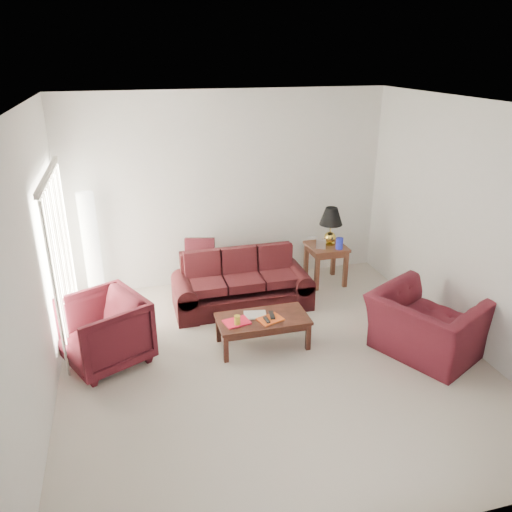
{
  "coord_description": "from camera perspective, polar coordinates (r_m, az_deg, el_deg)",
  "views": [
    {
      "loc": [
        -1.55,
        -4.89,
        3.51
      ],
      "look_at": [
        0.0,
        0.85,
        1.05
      ],
      "focal_mm": 35.0,
      "sensor_mm": 36.0,
      "label": 1
    }
  ],
  "objects": [
    {
      "name": "magazine_red",
      "position": [
        6.19,
        -2.21,
        -7.55
      ],
      "size": [
        0.34,
        0.28,
        0.02
      ],
      "primitive_type": "cube",
      "rotation": [
        0.0,
        0.0,
        0.2
      ],
      "color": "red",
      "rests_on": "coffee_table"
    },
    {
      "name": "armchair_right",
      "position": [
        6.5,
        18.86,
        -7.52
      ],
      "size": [
        1.49,
        1.55,
        0.79
      ],
      "primitive_type": "imported",
      "rotation": [
        0.0,
        0.0,
        2.04
      ],
      "color": "#3F0E17",
      "rests_on": "ground"
    },
    {
      "name": "table_lamp",
      "position": [
        7.94,
        8.52,
        3.38
      ],
      "size": [
        0.45,
        0.45,
        0.61
      ],
      "primitive_type": null,
      "rotation": [
        0.0,
        0.0,
        0.28
      ],
      "color": "gold",
      "rests_on": "end_table"
    },
    {
      "name": "remote_b",
      "position": [
        6.3,
        1.82,
        -6.76
      ],
      "size": [
        0.08,
        0.2,
        0.02
      ],
      "primitive_type": "cube",
      "rotation": [
        0.0,
        0.0,
        -0.13
      ],
      "color": "black",
      "rests_on": "coffee_table"
    },
    {
      "name": "magazine_orange",
      "position": [
        6.25,
        1.65,
        -7.23
      ],
      "size": [
        0.35,
        0.31,
        0.02
      ],
      "primitive_type": "cube",
      "rotation": [
        0.0,
        0.0,
        0.33
      ],
      "color": "#D74D19",
      "rests_on": "coffee_table"
    },
    {
      "name": "blinds",
      "position": [
        6.71,
        -21.46,
        -0.4
      ],
      "size": [
        0.1,
        2.0,
        2.16
      ],
      "primitive_type": "cube",
      "color": "silver",
      "rests_on": "ground"
    },
    {
      "name": "picture_frame",
      "position": [
        8.1,
        6.42,
        2.13
      ],
      "size": [
        0.18,
        0.19,
        0.05
      ],
      "primitive_type": "cube",
      "rotation": [
        1.36,
        0.0,
        0.62
      ],
      "color": "silver",
      "rests_on": "end_table"
    },
    {
      "name": "remote_a",
      "position": [
        6.21,
        1.22,
        -7.28
      ],
      "size": [
        0.06,
        0.15,
        0.02
      ],
      "primitive_type": "cube",
      "rotation": [
        0.0,
        0.0,
        0.08
      ],
      "color": "black",
      "rests_on": "coffee_table"
    },
    {
      "name": "coffee_table",
      "position": [
        6.41,
        0.76,
        -8.61
      ],
      "size": [
        1.19,
        0.65,
        0.4
      ],
      "primitive_type": null,
      "rotation": [
        0.0,
        0.0,
        0.07
      ],
      "color": "black",
      "rests_on": "ground"
    },
    {
      "name": "floor",
      "position": [
        6.21,
        2.08,
        -11.92
      ],
      "size": [
        5.0,
        5.0,
        0.0
      ],
      "primitive_type": "plane",
      "color": "#C0B4A4",
      "rests_on": "ground"
    },
    {
      "name": "end_table",
      "position": [
        8.11,
        7.94,
        -0.9
      ],
      "size": [
        0.63,
        0.63,
        0.64
      ],
      "primitive_type": null,
      "rotation": [
        0.0,
        0.0,
        0.07
      ],
      "color": "brown",
      "rests_on": "ground"
    },
    {
      "name": "magazine_white",
      "position": [
        6.35,
        -0.1,
        -6.74
      ],
      "size": [
        0.31,
        0.25,
        0.02
      ],
      "primitive_type": "cube",
      "rotation": [
        0.0,
        0.0,
        -0.16
      ],
      "color": "beige",
      "rests_on": "coffee_table"
    },
    {
      "name": "sofa",
      "position": [
        7.23,
        -1.6,
        -2.98
      ],
      "size": [
        2.0,
        0.91,
        0.81
      ],
      "primitive_type": null,
      "rotation": [
        0.0,
        0.0,
        0.03
      ],
      "color": "black",
      "rests_on": "ground"
    },
    {
      "name": "throw_pillow",
      "position": [
        7.58,
        -6.43,
        0.38
      ],
      "size": [
        0.49,
        0.32,
        0.46
      ],
      "primitive_type": "cube",
      "rotation": [
        -0.21,
        0.0,
        -0.26
      ],
      "color": "black",
      "rests_on": "sofa"
    },
    {
      "name": "floor_lamp",
      "position": [
        7.59,
        -18.27,
        0.82
      ],
      "size": [
        0.3,
        0.3,
        1.71
      ],
      "primitive_type": null,
      "rotation": [
        0.0,
        0.0,
        -0.07
      ],
      "color": "white",
      "rests_on": "ground"
    },
    {
      "name": "blue_canister",
      "position": [
        7.85,
        9.52,
        1.42
      ],
      "size": [
        0.12,
        0.12,
        0.18
      ],
      "primitive_type": "cylinder",
      "rotation": [
        0.0,
        0.0,
        -0.07
      ],
      "color": "#1821A2",
      "rests_on": "end_table"
    },
    {
      "name": "clock",
      "position": [
        7.82,
        7.43,
        1.36
      ],
      "size": [
        0.16,
        0.11,
        0.15
      ],
      "primitive_type": "cube",
      "rotation": [
        0.0,
        0.0,
        -0.39
      ],
      "color": "#AEADB2",
      "rests_on": "end_table"
    },
    {
      "name": "armchair_left",
      "position": [
        6.25,
        -17.04,
        -8.22
      ],
      "size": [
        1.23,
        1.22,
        0.84
      ],
      "primitive_type": "imported",
      "rotation": [
        0.0,
        0.0,
        -1.12
      ],
      "color": "#3C0D14",
      "rests_on": "ground"
    },
    {
      "name": "yellow_glass",
      "position": [
        6.11,
        -2.16,
        -7.39
      ],
      "size": [
        0.1,
        0.1,
        0.13
      ],
      "primitive_type": "cylinder",
      "rotation": [
        0.0,
        0.0,
        0.39
      ],
      "color": "gold",
      "rests_on": "coffee_table"
    }
  ]
}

